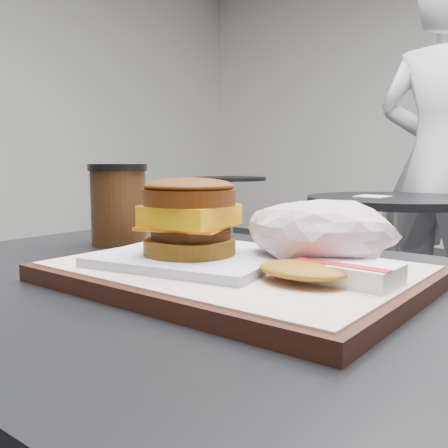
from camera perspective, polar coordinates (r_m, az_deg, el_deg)
customer_table at (r=0.65m, az=-4.41°, el=-22.03°), size 0.80×0.60×0.77m
serving_tray at (r=0.54m, az=1.25°, el=-5.67°), size 0.38×0.28×0.02m
breakfast_sandwich at (r=0.54m, az=-3.74°, el=-0.31°), size 0.22×0.20×0.09m
hash_brown at (r=0.47m, az=11.74°, el=-5.29°), size 0.12×0.09×0.02m
crumpled_wrapper at (r=0.54m, az=10.79°, el=-0.93°), size 0.16×0.12×0.07m
coffee_cup at (r=0.79m, az=-11.98°, el=2.44°), size 0.09×0.09×0.13m
neighbor_table at (r=2.22m, az=18.47°, el=-2.19°), size 0.70×0.70×0.75m
napkin at (r=2.17m, az=16.61°, el=3.04°), size 0.13×0.13×0.00m
patron at (r=2.67m, az=23.70°, el=6.57°), size 0.68×0.47×1.79m
bg_table_mid at (r=4.57m, az=0.67°, el=3.04°), size 0.66×0.66×0.75m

